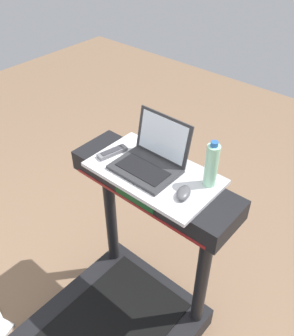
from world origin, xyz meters
TOP-DOWN VIEW (x-y plane):
  - desk_board at (0.00, 0.70)m, footprint 0.63×0.37m
  - laptop at (-0.03, 0.72)m, footprint 0.31×0.27m
  - computer_mouse at (0.21, 0.65)m, footprint 0.09×0.11m
  - water_bottle at (0.25, 0.80)m, footprint 0.06×0.06m
  - tv_remote at (-0.25, 0.67)m, footprint 0.08×0.17m

SIDE VIEW (x-z plane):
  - desk_board at x=0.00m, z-range 1.05..1.07m
  - tv_remote at x=-0.25m, z-range 1.07..1.10m
  - computer_mouse at x=0.21m, z-range 1.07..1.11m
  - laptop at x=-0.03m, z-range 1.00..1.24m
  - water_bottle at x=0.25m, z-range 1.07..1.30m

